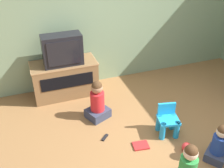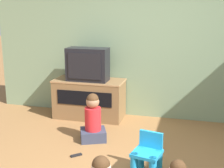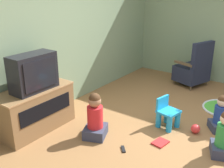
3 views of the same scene
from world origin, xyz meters
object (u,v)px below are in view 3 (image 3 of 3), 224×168
(child_watching_left, at_px, (220,115))
(child_watching_center, at_px, (95,118))
(television, at_px, (34,72))
(child_watching_right, at_px, (224,136))
(tv_cabinet, at_px, (35,108))
(book, at_px, (160,143))
(black_armchair, at_px, (193,69))
(toy_ball, at_px, (196,129))
(remote_control, at_px, (123,149))
(yellow_kid_chair, at_px, (167,115))

(child_watching_left, height_order, child_watching_center, child_watching_center)
(television, distance_m, child_watching_right, 2.75)
(tv_cabinet, xyz_separation_m, book, (0.74, -1.77, -0.33))
(tv_cabinet, xyz_separation_m, black_armchair, (3.29, -1.31, 0.03))
(tv_cabinet, xyz_separation_m, toy_ball, (1.31, -2.07, -0.27))
(child_watching_right, xyz_separation_m, remote_control, (-0.67, 1.12, -0.26))
(book, bearing_deg, toy_ball, 160.45)
(television, xyz_separation_m, black_armchair, (3.29, -1.25, -0.56))
(black_armchair, distance_m, remote_control, 3.02)
(television, distance_m, black_armchair, 3.57)
(black_armchair, bearing_deg, child_watching_left, 50.61)
(child_watching_left, distance_m, child_watching_right, 0.67)
(tv_cabinet, relative_size, black_armchair, 1.17)
(remote_control, bearing_deg, television, 59.23)
(black_armchair, xyz_separation_m, child_watching_right, (-2.32, -1.23, -0.10))
(child_watching_center, bearing_deg, television, 90.13)
(television, bearing_deg, yellow_kid_chair, -51.71)
(tv_cabinet, height_order, remote_control, tv_cabinet)
(television, xyz_separation_m, book, (0.74, -1.71, -0.92))
(toy_ball, bearing_deg, child_watching_right, -125.67)
(tv_cabinet, height_order, child_watching_left, tv_cabinet)
(television, height_order, black_armchair, television)
(child_watching_left, bearing_deg, television, 90.06)
(child_watching_left, relative_size, toy_ball, 4.17)
(yellow_kid_chair, xyz_separation_m, child_watching_right, (-0.27, -0.91, 0.07))
(yellow_kid_chair, height_order, child_watching_center, child_watching_center)
(television, relative_size, black_armchair, 0.67)
(child_watching_center, distance_m, toy_ball, 1.54)
(child_watching_right, xyz_separation_m, book, (-0.23, 0.78, -0.26))
(book, bearing_deg, tv_cabinet, -58.69)
(television, bearing_deg, child_watching_right, -68.56)
(child_watching_left, relative_size, remote_control, 4.16)
(television, xyz_separation_m, child_watching_left, (1.61, -2.28, -0.68))
(remote_control, bearing_deg, black_armchair, -41.03)
(child_watching_right, bearing_deg, tv_cabinet, 89.59)
(child_watching_left, height_order, child_watching_right, child_watching_right)
(book, bearing_deg, television, -57.99)
(child_watching_left, xyz_separation_m, child_watching_right, (-0.63, -0.21, 0.02))
(television, relative_size, child_watching_center, 0.98)
(child_watching_center, distance_m, remote_control, 0.61)
(tv_cabinet, bearing_deg, book, -67.25)
(black_armchair, bearing_deg, yellow_kid_chair, 28.27)
(toy_ball, height_order, book, toy_ball)
(television, height_order, child_watching_right, television)
(television, bearing_deg, child_watching_left, -54.77)
(television, distance_m, toy_ball, 2.55)
(television, xyz_separation_m, child_watching_center, (0.36, -0.83, -0.64))
(black_armchair, bearing_deg, book, 29.49)
(black_armchair, bearing_deg, child_watching_right, 47.32)
(remote_control, bearing_deg, toy_ball, -75.88)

